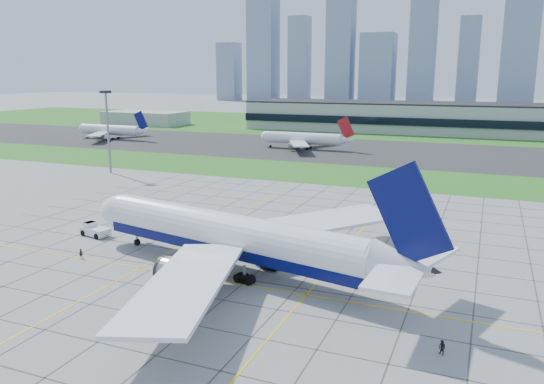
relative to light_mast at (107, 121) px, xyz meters
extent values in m
plane|color=gray|center=(70.00, -65.00, -16.18)|extent=(1400.00, 1400.00, 0.00)
cube|color=#307621|center=(70.00, 25.00, -16.16)|extent=(700.00, 35.00, 0.04)
cube|color=#383838|center=(70.00, 80.00, -16.15)|extent=(700.00, 75.00, 0.04)
cube|color=#307621|center=(70.00, 190.00, -16.16)|extent=(700.00, 145.00, 0.04)
cube|color=#474744|center=(22.00, -55.00, -16.17)|extent=(0.18, 130.00, 0.02)
cube|color=#474744|center=(30.00, -55.00, -16.17)|extent=(0.18, 130.00, 0.02)
cube|color=#474744|center=(38.00, -55.00, -16.17)|extent=(0.18, 130.00, 0.02)
cube|color=#474744|center=(46.00, -55.00, -16.17)|extent=(0.18, 130.00, 0.02)
cube|color=#474744|center=(54.00, -55.00, -16.17)|extent=(0.18, 130.00, 0.02)
cube|color=#474744|center=(62.00, -55.00, -16.17)|extent=(0.18, 130.00, 0.02)
cube|color=#474744|center=(70.00, -55.00, -16.17)|extent=(0.18, 130.00, 0.02)
cube|color=#474744|center=(78.00, -55.00, -16.17)|extent=(0.18, 130.00, 0.02)
cube|color=#474744|center=(86.00, -55.00, -16.17)|extent=(0.18, 130.00, 0.02)
cube|color=#474744|center=(94.00, -55.00, -16.17)|extent=(0.18, 130.00, 0.02)
cube|color=#474744|center=(102.00, -55.00, -16.17)|extent=(0.18, 130.00, 0.02)
cube|color=#474744|center=(110.00, -55.00, -16.17)|extent=(0.18, 130.00, 0.02)
cube|color=#474744|center=(118.00, -55.00, -16.17)|extent=(0.18, 130.00, 0.02)
cube|color=#474744|center=(70.00, -97.00, -16.17)|extent=(110.00, 0.18, 0.02)
cube|color=#474744|center=(70.00, -89.00, -16.17)|extent=(110.00, 0.18, 0.02)
cube|color=#474744|center=(70.00, -81.00, -16.17)|extent=(110.00, 0.18, 0.02)
cube|color=#474744|center=(70.00, -73.00, -16.17)|extent=(110.00, 0.18, 0.02)
cube|color=#474744|center=(70.00, -65.00, -16.17)|extent=(110.00, 0.18, 0.02)
cube|color=#474744|center=(70.00, -57.00, -16.17)|extent=(110.00, 0.18, 0.02)
cube|color=#474744|center=(70.00, -49.00, -16.17)|extent=(110.00, 0.18, 0.02)
cube|color=#474744|center=(70.00, -41.00, -16.17)|extent=(110.00, 0.18, 0.02)
cube|color=#474744|center=(70.00, -33.00, -16.17)|extent=(110.00, 0.18, 0.02)
cube|color=#474744|center=(70.00, -25.00, -16.17)|extent=(110.00, 0.18, 0.02)
cube|color=#474744|center=(70.00, -17.00, -16.17)|extent=(110.00, 0.18, 0.02)
cube|color=#474744|center=(70.00, -9.00, -16.17)|extent=(110.00, 0.18, 0.02)
cube|color=#474744|center=(70.00, -1.00, -16.17)|extent=(110.00, 0.18, 0.02)
cube|color=yellow|center=(70.00, -67.00, -16.16)|extent=(120.00, 0.25, 0.03)
cube|color=yellow|center=(60.00, -45.00, -16.16)|extent=(0.25, 100.00, 0.03)
cube|color=yellow|center=(88.00, -45.00, -16.16)|extent=(0.25, 100.00, 0.03)
cube|color=#B7B7B2|center=(110.00, 165.00, -8.68)|extent=(260.00, 42.00, 15.00)
cube|color=black|center=(110.00, 143.50, -9.18)|extent=(260.00, 1.00, 4.00)
cube|color=black|center=(110.00, 165.00, -0.78)|extent=(260.00, 42.00, 0.80)
cube|color=#B7B7B2|center=(-90.00, 145.00, -12.18)|extent=(50.00, 25.00, 8.00)
cylinder|color=gray|center=(0.00, 0.00, -3.68)|extent=(0.70, 0.70, 25.00)
cube|color=black|center=(0.00, 0.00, 9.02)|extent=(2.50, 2.50, 0.80)
cube|color=#8190A9|center=(-188.00, 455.00, 17.82)|extent=(24.00, 21.60, 68.00)
cube|color=#8190A9|center=(-143.00, 455.00, 54.82)|extent=(31.00, 27.90, 142.00)
cube|color=#8190A9|center=(-98.00, 455.00, 31.32)|extent=(22.00, 19.80, 95.00)
cube|color=#8190A9|center=(-50.00, 455.00, 63.82)|extent=(28.00, 25.20, 160.00)
cube|color=#8190A9|center=(-8.00, 455.00, 20.82)|extent=(35.00, 31.50, 74.00)
cube|color=#8190A9|center=(38.00, 455.00, 42.82)|extent=(26.00, 23.40, 118.00)
cube|color=#8190A9|center=(84.00, 455.00, 27.82)|extent=(20.00, 18.00, 88.00)
cube|color=#8190A9|center=(130.00, 455.00, 58.82)|extent=(33.00, 29.70, 150.00)
cylinder|color=white|center=(73.61, -61.91, -10.26)|extent=(48.93, 16.16, 6.35)
cube|color=#070C4A|center=(73.61, -61.91, -12.27)|extent=(48.85, 15.75, 1.69)
ellipsoid|color=white|center=(49.79, -56.94, -10.26)|extent=(11.24, 8.29, 6.35)
cube|color=black|center=(47.51, -56.46, -9.73)|extent=(2.97, 3.79, 0.63)
cone|color=white|center=(101.05, -67.64, -9.94)|extent=(9.52, 7.63, 6.03)
cube|color=#070C4A|center=(101.57, -67.75, -2.85)|extent=(11.40, 2.88, 13.50)
cube|color=white|center=(83.28, -46.64, -11.31)|extent=(25.69, 29.25, 1.03)
cube|color=white|center=(76.36, -79.78, -11.31)|extent=(16.51, 31.06, 1.03)
cylinder|color=slate|center=(75.88, -51.04, -13.43)|extent=(7.55, 5.34, 4.02)
cylinder|color=slate|center=(71.34, -72.79, -13.43)|extent=(7.55, 5.34, 4.02)
cylinder|color=gray|center=(52.38, -57.48, -14.81)|extent=(0.45, 0.45, 2.75)
cylinder|color=black|center=(52.38, -57.48, -15.60)|extent=(1.25, 0.76, 1.16)
cylinder|color=black|center=(79.48, -59.68, -15.49)|extent=(1.61, 1.52, 1.38)
cylinder|color=black|center=(78.10, -66.31, -15.49)|extent=(1.61, 1.52, 1.38)
cube|color=white|center=(41.42, -55.68, -15.28)|extent=(6.46, 3.97, 1.40)
cube|color=white|center=(39.85, -55.35, -14.28)|extent=(2.22, 2.53, 1.10)
cube|color=black|center=(39.85, -55.35, -14.08)|extent=(1.98, 2.29, 0.70)
cube|color=gray|center=(45.63, -56.56, -15.58)|extent=(2.98, 0.79, 0.18)
cylinder|color=black|center=(39.72, -54.00, -15.63)|extent=(1.18, 0.72, 1.10)
cylinder|color=black|center=(39.19, -56.55, -15.63)|extent=(1.18, 0.72, 1.10)
cylinder|color=black|center=(43.64, -54.82, -15.63)|extent=(1.18, 0.72, 1.10)
cylinder|color=black|center=(43.11, -57.36, -15.63)|extent=(1.18, 0.72, 1.10)
imported|color=black|center=(47.84, -66.81, -15.35)|extent=(0.66, 0.72, 1.65)
imported|color=black|center=(107.11, -76.79, -15.31)|extent=(1.07, 1.04, 1.74)
cylinder|color=white|center=(-58.88, 73.11, -11.68)|extent=(32.11, 4.80, 4.80)
cube|color=#080954|center=(-41.04, 73.11, -6.68)|extent=(7.46, 0.40, 9.15)
cube|color=white|center=(-56.65, 84.11, -12.48)|extent=(13.89, 20.66, 0.40)
cube|color=white|center=(-56.65, 62.11, -12.48)|extent=(13.89, 20.66, 0.40)
cylinder|color=black|center=(-56.20, 75.31, -15.68)|extent=(1.00, 1.00, 1.00)
cylinder|color=black|center=(-56.20, 70.91, -15.68)|extent=(1.00, 1.00, 1.00)
cylinder|color=white|center=(38.10, 75.37, -11.68)|extent=(32.82, 4.80, 4.80)
cube|color=#AA131B|center=(56.34, 75.37, -6.68)|extent=(7.46, 0.40, 9.15)
cube|color=white|center=(40.38, 86.37, -12.48)|extent=(13.89, 20.66, 0.40)
cube|color=white|center=(40.38, 64.37, -12.48)|extent=(13.89, 20.66, 0.40)
cylinder|color=black|center=(40.84, 77.57, -15.68)|extent=(1.00, 1.00, 1.00)
cylinder|color=black|center=(40.84, 73.17, -15.68)|extent=(1.00, 1.00, 1.00)
camera|label=1|loc=(110.03, -133.18, 14.06)|focal=35.00mm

